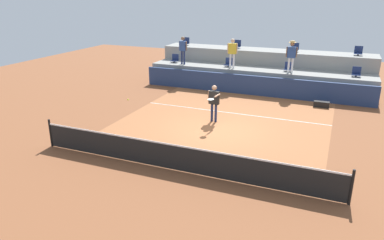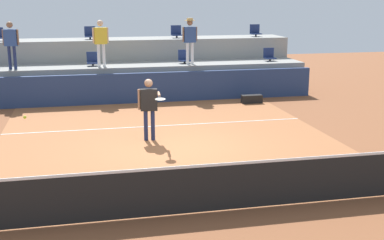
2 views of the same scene
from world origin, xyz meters
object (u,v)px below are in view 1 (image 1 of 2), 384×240
object	(u,v)px
stadium_chair_lower_far_left	(175,59)
stadium_chair_lower_left	(229,63)
stadium_chair_upper_left	(237,45)
stadium_chair_lower_far_right	(356,73)
stadium_chair_upper_right	(295,48)
stadium_chair_upper_far_right	(358,52)
tennis_player	(214,100)
stadium_chair_lower_right	(288,68)
spectator_leaning_on_rail	(183,48)
spectator_with_hat	(292,53)
spectator_in_grey	(232,50)
stadium_chair_upper_far_left	(186,42)
equipment_bag	(321,104)
tennis_ball	(128,100)

from	to	relation	value
stadium_chair_lower_far_left	stadium_chair_lower_left	bearing A→B (deg)	0.00
stadium_chair_lower_far_left	stadium_chair_upper_left	xyz separation A→B (m)	(3.56, 1.80, 0.85)
stadium_chair_lower_far_right	stadium_chair_upper_right	bearing A→B (deg)	152.79
stadium_chair_upper_far_right	tennis_player	world-z (taller)	stadium_chair_upper_far_right
stadium_chair_lower_right	spectator_leaning_on_rail	size ratio (longest dim) A/B	0.31
spectator_with_hat	stadium_chair_lower_far_left	bearing A→B (deg)	176.97
tennis_player	spectator_in_grey	xyz separation A→B (m)	(-0.97, 5.95, 1.26)
stadium_chair_upper_far_left	stadium_chair_upper_left	distance (m)	3.57
equipment_bag	stadium_chair_lower_right	bearing A→B (deg)	133.47
stadium_chair_lower_far_left	spectator_with_hat	bearing A→B (deg)	-3.03
stadium_chair_lower_right	equipment_bag	xyz separation A→B (m)	(2.07, -2.19, -1.31)
stadium_chair_lower_far_left	spectator_in_grey	size ratio (longest dim) A/B	0.30
stadium_chair_upper_far_left	tennis_ball	distance (m)	10.68
stadium_chair_lower_left	stadium_chair_lower_right	distance (m)	3.53
tennis_player	stadium_chair_upper_left	bearing A→B (deg)	99.11
stadium_chair_lower_right	spectator_with_hat	world-z (taller)	spectator_with_hat
spectator_in_grey	spectator_with_hat	bearing A→B (deg)	0.00
tennis_ball	tennis_player	bearing A→B (deg)	38.47
stadium_chair_lower_far_left	stadium_chair_upper_far_left	world-z (taller)	stadium_chair_upper_far_left
stadium_chair_lower_left	tennis_player	world-z (taller)	stadium_chair_lower_left
stadium_chair_lower_left	stadium_chair_upper_left	bearing A→B (deg)	90.58
stadium_chair_lower_right	stadium_chair_upper_left	xyz separation A→B (m)	(-3.55, 1.80, 0.85)
stadium_chair_upper_left	tennis_player	bearing A→B (deg)	-80.89
tennis_player	stadium_chair_upper_far_left	bearing A→B (deg)	120.95
stadium_chair_lower_far_left	stadium_chair_upper_right	bearing A→B (deg)	14.15
spectator_with_hat	tennis_player	bearing A→B (deg)	-111.88
stadium_chair_lower_right	stadium_chair_lower_far_right	size ratio (longest dim) A/B	1.00
stadium_chair_lower_far_left	tennis_ball	world-z (taller)	stadium_chair_lower_far_left
stadium_chair_upper_right	spectator_leaning_on_rail	xyz separation A→B (m)	(-6.39, -2.18, -0.04)
stadium_chair_lower_left	stadium_chair_lower_far_right	bearing A→B (deg)	0.00
spectator_with_hat	stadium_chair_lower_far_right	bearing A→B (deg)	6.46
equipment_bag	stadium_chair_upper_right	bearing A→B (deg)	117.06
stadium_chair_upper_far_right	spectator_in_grey	size ratio (longest dim) A/B	0.30
tennis_ball	equipment_bag	distance (m)	9.79
stadium_chair_lower_far_right	stadium_chair_upper_right	world-z (taller)	stadium_chair_upper_right
stadium_chair_upper_right	equipment_bag	size ratio (longest dim) A/B	0.68
spectator_leaning_on_rail	spectator_in_grey	distance (m)	3.14
spectator_with_hat	tennis_ball	world-z (taller)	spectator_with_hat
tennis_ball	stadium_chair_upper_left	bearing A→B (deg)	81.18
stadium_chair_upper_right	spectator_in_grey	xyz separation A→B (m)	(-3.25, -2.18, -0.03)
stadium_chair_lower_left	stadium_chair_upper_right	world-z (taller)	stadium_chair_upper_right
stadium_chair_upper_right	stadium_chair_lower_left	bearing A→B (deg)	-153.20
spectator_with_hat	tennis_ball	size ratio (longest dim) A/B	25.84
stadium_chair_upper_left	tennis_ball	world-z (taller)	stadium_chair_upper_left
stadium_chair_lower_far_right	stadium_chair_upper_right	size ratio (longest dim) A/B	1.00
stadium_chair_lower_right	stadium_chair_upper_far_right	xyz separation A→B (m)	(3.54, 1.80, 0.85)
stadium_chair_lower_far_right	stadium_chair_upper_far_right	bearing A→B (deg)	89.88
stadium_chair_lower_far_left	stadium_chair_lower_right	distance (m)	7.10
stadium_chair_lower_right	stadium_chair_lower_far_right	distance (m)	3.54
tennis_player	spectator_in_grey	world-z (taller)	spectator_in_grey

